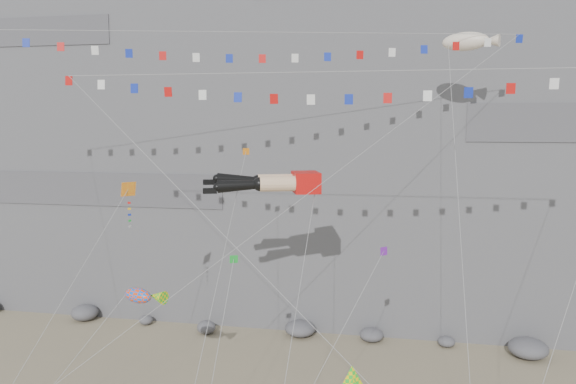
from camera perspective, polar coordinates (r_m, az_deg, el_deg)
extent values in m
cube|color=slate|center=(60.91, 3.74, 13.72)|extent=(80.00, 28.00, 50.00)
cube|color=red|center=(35.68, 1.83, 1.01)|extent=(2.23, 2.60, 1.30)
cylinder|color=#E4B88E|center=(34.77, -1.08, 0.84)|extent=(2.40, 1.62, 0.96)
sphere|color=black|center=(34.65, -2.89, 0.81)|extent=(0.88, 0.88, 0.88)
cone|color=black|center=(34.57, -5.04, 0.65)|extent=(2.75, 1.61, 0.90)
cube|color=black|center=(34.56, -7.94, 0.12)|extent=(0.93, 0.64, 0.32)
cylinder|color=#E4B88E|center=(36.05, -1.33, 1.07)|extent=(2.40, 1.62, 0.96)
sphere|color=black|center=(35.94, -3.08, 1.04)|extent=(0.88, 0.88, 0.88)
cone|color=black|center=(35.84, -5.15, 1.21)|extent=(2.77, 1.61, 0.96)
cube|color=black|center=(35.81, -7.96, 1.01)|extent=(0.93, 0.64, 0.32)
cylinder|color=gray|center=(30.00, -0.20, -14.23)|extent=(0.03, 0.03, 20.86)
cylinder|color=gray|center=(34.16, -17.82, -3.59)|extent=(0.03, 0.03, 30.06)
cylinder|color=gray|center=(28.85, 12.11, -8.47)|extent=(0.03, 0.03, 23.10)
cylinder|color=gray|center=(35.31, -22.88, -11.75)|extent=(0.03, 0.03, 17.40)
cylinder|color=gray|center=(35.58, -21.40, -16.91)|extent=(0.03, 0.03, 11.42)
cylinder|color=gray|center=(33.87, 18.05, -3.98)|extent=(0.03, 0.03, 27.73)
cylinder|color=gray|center=(32.24, -7.63, -11.01)|extent=(0.03, 0.03, 21.91)
cylinder|color=gray|center=(30.85, 3.52, -17.40)|extent=(0.03, 0.03, 15.62)
cylinder|color=gray|center=(29.82, -7.73, -18.62)|extent=(0.03, 0.03, 14.01)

